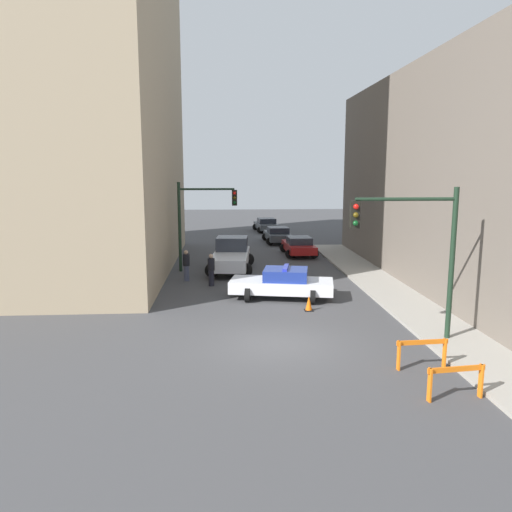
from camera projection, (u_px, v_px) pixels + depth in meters
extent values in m
plane|color=#424244|center=(278.00, 344.00, 17.08)|extent=(120.00, 120.00, 0.00)
cube|color=#9E998E|center=(454.00, 338.00, 17.46)|extent=(2.40, 44.00, 0.12)
cube|color=tan|center=(41.00, 50.00, 27.99)|extent=(14.00, 20.00, 25.12)
cylinder|color=black|center=(452.00, 264.00, 16.90)|extent=(0.18, 0.18, 5.20)
cylinder|color=black|center=(406.00, 199.00, 16.43)|extent=(3.40, 0.12, 0.12)
cube|color=black|center=(355.00, 215.00, 16.41)|extent=(0.30, 0.22, 0.90)
sphere|color=red|center=(356.00, 207.00, 16.22)|extent=(0.18, 0.18, 0.18)
sphere|color=#4C3D0C|center=(356.00, 215.00, 16.26)|extent=(0.18, 0.18, 0.18)
sphere|color=#0C4219|center=(356.00, 223.00, 16.31)|extent=(0.18, 0.18, 0.18)
cylinder|color=black|center=(180.00, 227.00, 28.95)|extent=(0.18, 0.18, 5.20)
cylinder|color=black|center=(207.00, 189.00, 28.68)|extent=(3.20, 0.12, 0.12)
cube|color=black|center=(234.00, 198.00, 28.86)|extent=(0.30, 0.22, 0.90)
sphere|color=red|center=(235.00, 193.00, 28.67)|extent=(0.18, 0.18, 0.18)
sphere|color=#4C3D0C|center=(235.00, 198.00, 28.72)|extent=(0.18, 0.18, 0.18)
sphere|color=#0C4219|center=(235.00, 203.00, 28.76)|extent=(0.18, 0.18, 0.18)
cube|color=white|center=(281.00, 286.00, 23.03)|extent=(4.96, 2.70, 0.55)
cube|color=navy|center=(286.00, 274.00, 22.91)|extent=(2.24, 1.97, 0.52)
cylinder|color=black|center=(248.00, 295.00, 22.42)|extent=(0.34, 0.69, 0.66)
cylinder|color=black|center=(253.00, 286.00, 24.08)|extent=(0.34, 0.69, 0.66)
cylinder|color=black|center=(313.00, 297.00, 22.06)|extent=(0.34, 0.69, 0.66)
cylinder|color=black|center=(313.00, 288.00, 23.72)|extent=(0.34, 0.69, 0.66)
cube|color=#2633BF|center=(286.00, 268.00, 22.86)|extent=(0.46, 1.40, 0.12)
cube|color=silver|center=(231.00, 259.00, 29.25)|extent=(2.47, 5.56, 0.70)
cube|color=#2D333D|center=(232.00, 243.00, 30.19)|extent=(1.99, 1.88, 0.80)
cylinder|color=black|center=(218.00, 259.00, 30.98)|extent=(0.82, 0.33, 0.80)
cylinder|color=black|center=(248.00, 260.00, 30.94)|extent=(0.82, 0.33, 0.80)
cylinder|color=black|center=(212.00, 270.00, 27.68)|extent=(0.82, 0.33, 0.80)
cylinder|color=black|center=(245.00, 270.00, 27.64)|extent=(0.82, 0.33, 0.80)
cube|color=maroon|center=(299.00, 247.00, 34.90)|extent=(1.93, 4.35, 0.52)
cube|color=#232833|center=(299.00, 240.00, 34.65)|extent=(1.64, 1.85, 0.48)
cylinder|color=black|center=(284.00, 248.00, 36.18)|extent=(0.63, 0.24, 0.62)
cylinder|color=black|center=(307.00, 248.00, 36.33)|extent=(0.63, 0.24, 0.62)
cylinder|color=black|center=(290.00, 254.00, 33.56)|extent=(0.63, 0.24, 0.62)
cylinder|color=black|center=(314.00, 254.00, 33.71)|extent=(0.63, 0.24, 0.62)
cube|color=#474C51|center=(278.00, 236.00, 40.92)|extent=(2.02, 4.39, 0.52)
cube|color=#232833|center=(278.00, 230.00, 40.67)|extent=(1.68, 1.89, 0.48)
cylinder|color=black|center=(265.00, 237.00, 42.18)|extent=(0.63, 0.25, 0.62)
cylinder|color=black|center=(285.00, 237.00, 42.36)|extent=(0.63, 0.25, 0.62)
cylinder|color=black|center=(270.00, 241.00, 39.57)|extent=(0.63, 0.25, 0.62)
cylinder|color=black|center=(290.00, 241.00, 39.75)|extent=(0.63, 0.25, 0.62)
cube|color=#474C51|center=(266.00, 226.00, 48.49)|extent=(2.22, 4.46, 0.52)
cube|color=#232833|center=(267.00, 221.00, 48.24)|extent=(1.76, 1.96, 0.48)
cylinder|color=black|center=(256.00, 227.00, 49.70)|extent=(0.64, 0.28, 0.62)
cylinder|color=black|center=(272.00, 227.00, 49.96)|extent=(0.64, 0.28, 0.62)
cylinder|color=black|center=(260.00, 230.00, 47.10)|extent=(0.64, 0.28, 0.62)
cylinder|color=black|center=(277.00, 230.00, 47.37)|extent=(0.64, 0.28, 0.62)
cylinder|color=black|center=(211.00, 278.00, 25.59)|extent=(0.37, 0.37, 0.82)
cylinder|color=black|center=(211.00, 264.00, 25.46)|extent=(0.48, 0.48, 0.62)
sphere|color=tan|center=(211.00, 256.00, 25.39)|extent=(0.29, 0.29, 0.22)
cylinder|color=#474C66|center=(187.00, 273.00, 26.78)|extent=(0.28, 0.28, 0.82)
cylinder|color=black|center=(186.00, 260.00, 26.66)|extent=(0.37, 0.37, 0.62)
sphere|color=tan|center=(186.00, 252.00, 26.59)|extent=(0.22, 0.22, 0.22)
cube|color=orange|center=(457.00, 369.00, 12.77)|extent=(1.60, 0.23, 0.14)
cube|color=orange|center=(430.00, 385.00, 12.71)|extent=(0.07, 0.16, 0.90)
cube|color=orange|center=(481.00, 381.00, 12.96)|extent=(0.07, 0.16, 0.90)
cube|color=orange|center=(422.00, 342.00, 14.77)|extent=(1.60, 0.16, 0.14)
cube|color=orange|center=(399.00, 356.00, 14.74)|extent=(0.06, 0.16, 0.90)
cube|color=orange|center=(444.00, 353.00, 14.93)|extent=(0.06, 0.16, 0.90)
cube|color=black|center=(309.00, 310.00, 21.09)|extent=(0.36, 0.36, 0.04)
cone|color=#F2600C|center=(309.00, 303.00, 21.04)|extent=(0.28, 0.28, 0.62)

